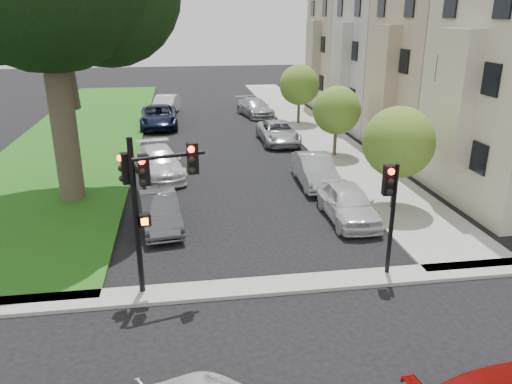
{
  "coord_description": "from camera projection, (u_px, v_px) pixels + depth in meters",
  "views": [
    {
      "loc": [
        -2.43,
        -10.96,
        7.79
      ],
      "look_at": [
        0.0,
        5.0,
        2.0
      ],
      "focal_mm": 35.0,
      "sensor_mm": 36.0,
      "label": 1
    }
  ],
  "objects": [
    {
      "name": "house_b",
      "position": [
        454.0,
        30.0,
        27.02
      ],
      "size": [
        7.7,
        7.55,
        15.97
      ],
      "color": "gray",
      "rests_on": "ground"
    },
    {
      "name": "car_parked_4",
      "position": [
        255.0,
        107.0,
        39.92
      ],
      "size": [
        2.87,
        5.06,
        1.38
      ],
      "primitive_type": "imported",
      "rotation": [
        0.0,
        0.0,
        0.21
      ],
      "color": "#999BA0",
      "rests_on": "ground"
    },
    {
      "name": "car_parked_8",
      "position": [
        159.0,
        116.0,
        35.99
      ],
      "size": [
        2.73,
        5.66,
        1.55
      ],
      "primitive_type": "imported",
      "rotation": [
        0.0,
        0.0,
        0.03
      ],
      "color": "black",
      "rests_on": "ground"
    },
    {
      "name": "traffic_signal_secondary",
      "position": [
        390.0,
        200.0,
        14.86
      ],
      "size": [
        0.46,
        0.37,
        3.65
      ],
      "color": "black",
      "rests_on": "ground"
    },
    {
      "name": "ground",
      "position": [
        284.0,
        326.0,
        13.17
      ],
      "size": [
        140.0,
        140.0,
        0.0
      ],
      "primitive_type": "plane",
      "color": "black",
      "rests_on": "ground"
    },
    {
      "name": "sidewalk_right",
      "position": [
        308.0,
        126.0,
        36.44
      ],
      "size": [
        3.5,
        44.0,
        0.12
      ],
      "primitive_type": "cube",
      "color": "gray",
      "rests_on": "ground"
    },
    {
      "name": "house_c",
      "position": [
        396.0,
        27.0,
        34.0
      ],
      "size": [
        7.7,
        7.55,
        15.97
      ],
      "color": "silver",
      "rests_on": "ground"
    },
    {
      "name": "car_parked_2",
      "position": [
        278.0,
        132.0,
        31.67
      ],
      "size": [
        2.28,
        4.87,
        1.35
      ],
      "primitive_type": "imported",
      "rotation": [
        0.0,
        0.0,
        0.01
      ],
      "color": "#999BA0",
      "rests_on": "ground"
    },
    {
      "name": "car_parked_1",
      "position": [
        315.0,
        170.0,
        23.85
      ],
      "size": [
        1.67,
        4.43,
        1.45
      ],
      "primitive_type": "imported",
      "rotation": [
        0.0,
        0.0,
        -0.03
      ],
      "color": "#999BA0",
      "rests_on": "ground"
    },
    {
      "name": "small_tree_a",
      "position": [
        399.0,
        142.0,
        20.08
      ],
      "size": [
        2.9,
        2.9,
        4.35
      ],
      "color": "brown",
      "rests_on": "ground"
    },
    {
      "name": "small_tree_b",
      "position": [
        337.0,
        110.0,
        27.81
      ],
      "size": [
        2.7,
        2.7,
        4.05
      ],
      "color": "brown",
      "rests_on": "ground"
    },
    {
      "name": "small_tree_c",
      "position": [
        299.0,
        85.0,
        36.13
      ],
      "size": [
        2.91,
        2.91,
        4.37
      ],
      "color": "brown",
      "rests_on": "ground"
    },
    {
      "name": "car_parked_6",
      "position": [
        159.0,
        162.0,
        25.07
      ],
      "size": [
        2.91,
        5.27,
        1.45
      ],
      "primitive_type": "imported",
      "rotation": [
        0.0,
        0.0,
        0.19
      ],
      "color": "silver",
      "rests_on": "ground"
    },
    {
      "name": "sidewalk_cross",
      "position": [
        271.0,
        286.0,
        15.01
      ],
      "size": [
        60.0,
        1.0,
        0.12
      ],
      "primitive_type": "cube",
      "color": "gray",
      "rests_on": "ground"
    },
    {
      "name": "house_d",
      "position": [
        359.0,
        24.0,
        40.98
      ],
      "size": [
        7.7,
        7.55,
        15.97
      ],
      "color": "gray",
      "rests_on": "ground"
    },
    {
      "name": "grass_strip",
      "position": [
        85.0,
        133.0,
        34.21
      ],
      "size": [
        8.0,
        44.0,
        0.12
      ],
      "primitive_type": "cube",
      "color": "#244E17",
      "rests_on": "ground"
    },
    {
      "name": "traffic_signal_main",
      "position": [
        148.0,
        189.0,
        13.66
      ],
      "size": [
        2.31,
        0.69,
        4.72
      ],
      "color": "black",
      "rests_on": "ground"
    },
    {
      "name": "car_parked_5",
      "position": [
        160.0,
        212.0,
        19.05
      ],
      "size": [
        1.88,
        4.09,
        1.3
      ],
      "primitive_type": "imported",
      "rotation": [
        0.0,
        0.0,
        0.13
      ],
      "color": "#3F4247",
      "rests_on": "ground"
    },
    {
      "name": "car_parked_9",
      "position": [
        166.0,
        105.0,
        40.46
      ],
      "size": [
        2.45,
        4.88,
        1.54
      ],
      "primitive_type": "imported",
      "rotation": [
        0.0,
        0.0,
        -0.18
      ],
      "color": "silver",
      "rests_on": "ground"
    },
    {
      "name": "car_parked_0",
      "position": [
        348.0,
        203.0,
        19.74
      ],
      "size": [
        1.72,
        4.23,
        1.44
      ],
      "primitive_type": "imported",
      "rotation": [
        0.0,
        0.0,
        -0.0
      ],
      "color": "silver",
      "rests_on": "ground"
    }
  ]
}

